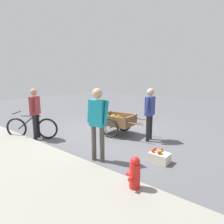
# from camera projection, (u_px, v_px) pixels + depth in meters

# --- Properties ---
(ground_plane) EXTENTS (24.00, 24.00, 0.00)m
(ground_plane) POSITION_uv_depth(u_px,v_px,m) (109.00, 133.00, 6.62)
(ground_plane) COLOR #56565B
(curb_strip) EXTENTS (12.00, 2.40, 0.12)m
(curb_strip) POSITION_uv_depth(u_px,v_px,m) (7.00, 167.00, 4.02)
(curb_strip) COLOR gray
(curb_strip) RESTS_ON ground
(fruit_cart) EXTENTS (1.72, 1.00, 0.72)m
(fruit_cart) POSITION_uv_depth(u_px,v_px,m) (117.00, 122.00, 6.39)
(fruit_cart) COLOR brown
(fruit_cart) RESTS_ON ground
(vendor_person) EXTENTS (0.23, 0.57, 1.60)m
(vendor_person) POSITION_uv_depth(u_px,v_px,m) (150.00, 110.00, 5.68)
(vendor_person) COLOR black
(vendor_person) RESTS_ON ground
(bicycle) EXTENTS (1.38, 1.02, 0.85)m
(bicycle) POSITION_uv_depth(u_px,v_px,m) (32.00, 128.00, 5.96)
(bicycle) COLOR black
(bicycle) RESTS_ON ground
(cyclist_person) EXTENTS (0.36, 0.47, 1.58)m
(cyclist_person) POSITION_uv_depth(u_px,v_px,m) (35.00, 109.00, 5.84)
(cyclist_person) COLOR black
(cyclist_person) RESTS_ON ground
(dog) EXTENTS (0.42, 0.58, 0.40)m
(dog) POSITION_uv_depth(u_px,v_px,m) (131.00, 117.00, 7.87)
(dog) COLOR beige
(dog) RESTS_ON ground
(fire_hydrant) EXTENTS (0.25, 0.25, 0.67)m
(fire_hydrant) POSITION_uv_depth(u_px,v_px,m) (135.00, 176.00, 3.13)
(fire_hydrant) COLOR red
(fire_hydrant) RESTS_ON ground
(plastic_bucket) EXTENTS (0.23, 0.23, 0.24)m
(plastic_bucket) POSITION_uv_depth(u_px,v_px,m) (108.00, 117.00, 8.48)
(plastic_bucket) COLOR #1966B2
(plastic_bucket) RESTS_ON ground
(apple_crate) EXTENTS (0.44, 0.32, 0.32)m
(apple_crate) POSITION_uv_depth(u_px,v_px,m) (159.00, 157.00, 4.36)
(apple_crate) COLOR beige
(apple_crate) RESTS_ON ground
(bystander_person) EXTENTS (0.51, 0.27, 1.70)m
(bystander_person) POSITION_uv_depth(u_px,v_px,m) (98.00, 118.00, 4.26)
(bystander_person) COLOR #4C4742
(bystander_person) RESTS_ON ground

